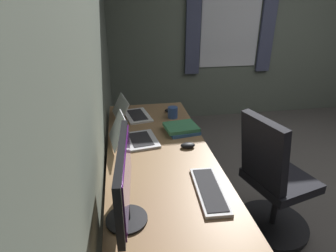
# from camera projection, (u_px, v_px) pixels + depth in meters

# --- Properties ---
(wall_back) EXTENTS (4.97, 0.10, 2.60)m
(wall_back) POSITION_uv_depth(u_px,v_px,m) (88.00, 69.00, 1.75)
(wall_back) COLOR slate
(wall_back) RESTS_ON ground
(wall_right) EXTENTS (0.10, 5.10, 2.60)m
(wall_right) POSITION_uv_depth(u_px,v_px,m) (265.00, 28.00, 4.11)
(wall_right) COLOR slate
(wall_right) RESTS_ON ground
(window_panel) EXTENTS (0.02, 0.85, 1.33)m
(window_panel) POSITION_uv_depth(u_px,v_px,m) (231.00, 18.00, 3.91)
(window_panel) COLOR white
(curtain_near) EXTENTS (0.05, 0.20, 1.49)m
(curtain_near) POSITION_uv_depth(u_px,v_px,m) (269.00, 18.00, 3.97)
(curtain_near) COLOR #4C5170
(curtain_far) EXTENTS (0.05, 0.20, 1.49)m
(curtain_far) POSITION_uv_depth(u_px,v_px,m) (193.00, 19.00, 3.80)
(curtain_far) COLOR #4C5170
(desk) EXTENTS (2.06, 0.71, 0.73)m
(desk) POSITION_uv_depth(u_px,v_px,m) (161.00, 165.00, 1.93)
(desk) COLOR #936D47
(desk) RESTS_ON ground
(drawer_pedestal) EXTENTS (0.40, 0.51, 0.69)m
(drawer_pedestal) POSITION_uv_depth(u_px,v_px,m) (156.00, 195.00, 2.13)
(drawer_pedestal) COLOR #936D47
(drawer_pedestal) RESTS_ON ground
(monitor_primary) EXTENTS (0.57, 0.20, 0.40)m
(monitor_primary) POSITION_uv_depth(u_px,v_px,m) (124.00, 180.00, 1.26)
(monitor_primary) COLOR black
(monitor_primary) RESTS_ON desk
(laptop_leftmost) EXTENTS (0.34, 0.37, 0.21)m
(laptop_leftmost) POSITION_uv_depth(u_px,v_px,m) (132.00, 136.00, 2.07)
(laptop_leftmost) COLOR silver
(laptop_leftmost) RESTS_ON desk
(laptop_left) EXTENTS (0.38, 0.35, 0.19)m
(laptop_left) POSITION_uv_depth(u_px,v_px,m) (131.00, 113.00, 2.50)
(laptop_left) COLOR white
(laptop_left) RESTS_ON desk
(keyboard_main) EXTENTS (0.43, 0.16, 0.02)m
(keyboard_main) POSITION_uv_depth(u_px,v_px,m) (209.00, 190.00, 1.55)
(keyboard_main) COLOR silver
(keyboard_main) RESTS_ON desk
(mouse_main) EXTENTS (0.06, 0.10, 0.03)m
(mouse_main) POSITION_uv_depth(u_px,v_px,m) (188.00, 145.00, 2.01)
(mouse_main) COLOR black
(mouse_main) RESTS_ON desk
(mouse_spare) EXTENTS (0.06, 0.10, 0.03)m
(mouse_spare) POSITION_uv_depth(u_px,v_px,m) (170.00, 110.00, 2.63)
(mouse_spare) COLOR black
(mouse_spare) RESTS_ON desk
(book_stack_near) EXTENTS (0.25, 0.28, 0.05)m
(book_stack_near) POSITION_uv_depth(u_px,v_px,m) (182.00, 129.00, 2.24)
(book_stack_near) COLOR #38669E
(book_stack_near) RESTS_ON desk
(coffee_mug) EXTENTS (0.13, 0.09, 0.10)m
(coffee_mug) POSITION_uv_depth(u_px,v_px,m) (173.00, 112.00, 2.50)
(coffee_mug) COLOR #335193
(coffee_mug) RESTS_ON desk
(office_chair) EXTENTS (0.56, 0.60, 0.97)m
(office_chair) POSITION_uv_depth(u_px,v_px,m) (272.00, 183.00, 2.09)
(office_chair) COLOR black
(office_chair) RESTS_ON ground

